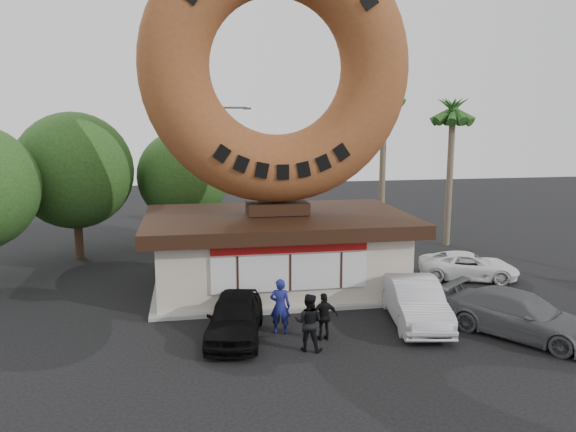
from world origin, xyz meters
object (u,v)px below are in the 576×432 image
(person_right, at_px, (324,317))
(car_grey, at_px, (520,315))
(street_lamp, at_px, (220,166))
(person_center, at_px, (309,322))
(car_silver, at_px, (415,302))
(donut_shop, at_px, (278,249))
(person_left, at_px, (280,306))
(giant_donut, at_px, (277,67))
(car_white, at_px, (468,266))
(car_black, at_px, (235,317))

(person_right, distance_m, car_grey, 6.71)
(street_lamp, height_order, person_center, street_lamp)
(person_center, height_order, car_silver, person_center)
(donut_shop, xyz_separation_m, car_silver, (4.25, -5.00, -0.97))
(person_left, xyz_separation_m, person_right, (1.36, -0.83, -0.16))
(person_center, height_order, car_grey, person_center)
(giant_donut, relative_size, person_left, 5.73)
(car_grey, distance_m, car_white, 6.84)
(street_lamp, height_order, person_right, street_lamp)
(car_grey, bearing_deg, car_black, 133.86)
(person_center, xyz_separation_m, car_grey, (7.34, -0.10, -0.19))
(giant_donut, bearing_deg, car_silver, -49.70)
(person_left, height_order, car_grey, person_left)
(person_right, relative_size, car_white, 0.37)
(donut_shop, distance_m, person_left, 5.25)
(donut_shop, relative_size, person_center, 5.97)
(giant_donut, height_order, street_lamp, giant_donut)
(person_left, height_order, car_black, person_left)
(car_white, bearing_deg, person_right, 143.55)
(car_white, bearing_deg, person_left, 135.79)
(donut_shop, bearing_deg, street_lamp, 100.50)
(person_center, relative_size, car_silver, 0.39)
(donut_shop, xyz_separation_m, car_grey, (7.29, -6.81, -1.02))
(car_black, xyz_separation_m, car_silver, (6.54, 0.27, 0.06))
(car_black, bearing_deg, person_right, -2.97)
(street_lamp, bearing_deg, car_silver, -67.87)
(street_lamp, relative_size, person_right, 4.93)
(person_left, relative_size, person_center, 1.04)
(person_left, relative_size, person_right, 1.20)
(person_right, distance_m, car_silver, 3.74)
(person_center, height_order, car_black, person_center)
(donut_shop, xyz_separation_m, person_right, (0.64, -5.97, -0.95))
(street_lamp, bearing_deg, person_center, -83.85)
(donut_shop, bearing_deg, person_right, -83.92)
(person_center, relative_size, car_grey, 0.36)
(person_center, relative_size, person_right, 1.15)
(car_black, relative_size, car_grey, 0.84)
(donut_shop, height_order, person_center, donut_shop)
(giant_donut, distance_m, person_center, 10.80)
(street_lamp, distance_m, car_white, 15.28)
(car_grey, bearing_deg, street_lamp, 81.51)
(person_center, bearing_deg, donut_shop, -67.27)
(car_grey, bearing_deg, person_left, 131.23)
(donut_shop, distance_m, car_silver, 6.63)
(car_black, bearing_deg, car_white, 35.04)
(person_left, distance_m, car_white, 10.82)
(donut_shop, xyz_separation_m, person_center, (-0.06, -6.70, -0.83))
(person_right, xyz_separation_m, car_white, (8.23, 5.81, -0.19))
(donut_shop, height_order, street_lamp, street_lamp)
(person_left, bearing_deg, car_silver, -163.12)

